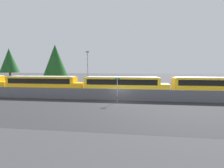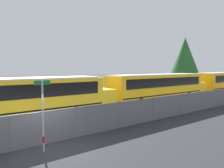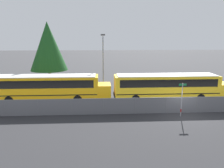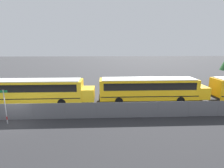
{
  "view_description": "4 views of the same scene",
  "coord_description": "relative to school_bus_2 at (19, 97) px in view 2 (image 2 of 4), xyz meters",
  "views": [
    {
      "loc": [
        1.94,
        -23.66,
        4.62
      ],
      "look_at": [
        -1.82,
        4.63,
        1.81
      ],
      "focal_mm": 28.0,
      "sensor_mm": 36.0,
      "label": 1
    },
    {
      "loc": [
        -3.69,
        -10.08,
        3.67
      ],
      "look_at": [
        8.28,
        5.46,
        2.21
      ],
      "focal_mm": 35.0,
      "sensor_mm": 36.0,
      "label": 2
    },
    {
      "loc": [
        -7.93,
        -19.94,
        7.36
      ],
      "look_at": [
        -6.58,
        4.05,
        2.1
      ],
      "focal_mm": 35.0,
      "sensor_mm": 36.0,
      "label": 3
    },
    {
      "loc": [
        8.51,
        -16.08,
        7.0
      ],
      "look_at": [
        9.45,
        5.46,
        2.22
      ],
      "focal_mm": 28.0,
      "sensor_mm": 36.0,
      "label": 4
    }
  ],
  "objects": [
    {
      "name": "school_bus_2",
      "position": [
        0.0,
        0.0,
        0.0
      ],
      "size": [
        13.6,
        2.62,
        3.01
      ],
      "color": "yellow",
      "rests_on": "ground_plane"
    },
    {
      "name": "fence",
      "position": [
        -0.08,
        -4.64,
        -0.97
      ],
      "size": [
        82.88,
        0.07,
        1.61
      ],
      "color": "#9EA0A5",
      "rests_on": "ground_plane"
    },
    {
      "name": "ground_plane",
      "position": [
        -0.08,
        -4.64,
        -1.8
      ],
      "size": [
        200.0,
        200.0,
        0.0
      ],
      "primitive_type": "plane",
      "color": "#38383A"
    },
    {
      "name": "school_bus_3",
      "position": [
        14.15,
        0.29,
        0.0
      ],
      "size": [
        13.6,
        2.62,
        3.01
      ],
      "color": "yellow",
      "rests_on": "ground_plane"
    },
    {
      "name": "street_sign",
      "position": [
        -0.46,
        -5.53,
        -0.11
      ],
      "size": [
        0.7,
        0.09,
        3.19
      ],
      "color": "#B7B7BC",
      "rests_on": "ground_plane"
    },
    {
      "name": "tree_3",
      "position": [
        32.02,
        9.41,
        4.13
      ],
      "size": [
        5.12,
        5.12,
        9.27
      ],
      "color": "#51381E",
      "rests_on": "ground_plane"
    }
  ]
}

